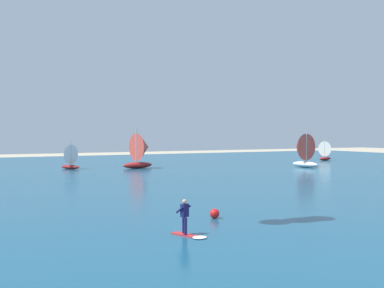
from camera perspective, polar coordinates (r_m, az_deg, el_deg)
ocean at (r=53.46m, az=-14.64°, el=-3.83°), size 160.00×90.00×0.10m
kitesurfer at (r=21.93m, az=-0.54°, el=-9.53°), size 1.18×2.03×1.67m
sailboat_far_right at (r=66.93m, az=13.19°, el=-0.69°), size 3.90×4.54×5.20m
sailboat_mid_left at (r=84.66m, az=16.02°, el=-0.76°), size 3.27×2.85×3.69m
sailboat_heeled_over at (r=63.54m, az=-6.14°, el=-0.74°), size 4.66×4.05×5.28m
sailboat_outermost at (r=63.74m, az=-14.84°, el=-1.46°), size 2.97×3.25×3.61m
marker_buoy at (r=26.32m, az=2.76°, el=-8.43°), size 0.54×0.54×0.54m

